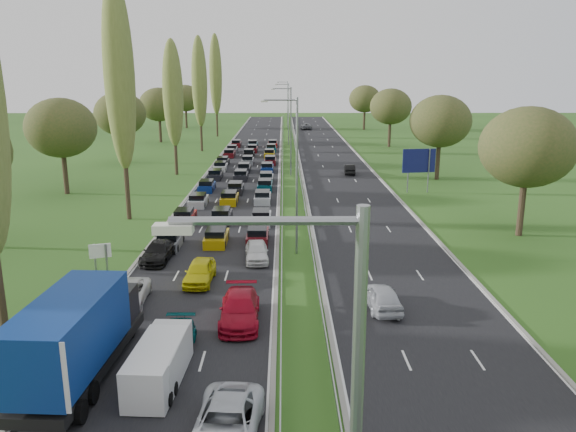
{
  "coord_description": "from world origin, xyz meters",
  "views": [
    {
      "loc": [
        3.5,
        1.15,
        13.59
      ],
      "look_at": [
        3.88,
        49.08,
        1.5
      ],
      "focal_mm": 35.0,
      "sensor_mm": 36.0,
      "label": 1
    }
  ],
  "objects": [
    {
      "name": "direction_sign",
      "position": [
        19.4,
        66.39,
        3.57
      ],
      "size": [
        3.97,
        0.66,
        5.2
      ],
      "color": "gray",
      "rests_on": "ground"
    },
    {
      "name": "near_car_11",
      "position": [
        1.02,
        30.46,
        0.8
      ],
      "size": [
        2.34,
        5.44,
        1.56
      ],
      "primitive_type": "imported",
      "rotation": [
        0.0,
        0.0,
        0.03
      ],
      "color": "maroon",
      "rests_on": "near_carriageway"
    },
    {
      "name": "near_car_7",
      "position": [
        -2.0,
        26.75,
        0.67
      ],
      "size": [
        1.85,
        4.49,
        1.3
      ],
      "primitive_type": "imported",
      "rotation": [
        0.0,
        0.0,
        -0.01
      ],
      "color": "#055154",
      "rests_on": "near_carriageway"
    },
    {
      "name": "white_van_front",
      "position": [
        -2.06,
        24.69,
        0.96
      ],
      "size": [
        1.83,
        4.66,
        1.87
      ],
      "rotation": [
        0.0,
        0.0,
        -0.05
      ],
      "color": "silver",
      "rests_on": "near_carriageway"
    },
    {
      "name": "poplar_row",
      "position": [
        -11.5,
        68.17,
        12.39
      ],
      "size": [
        2.8,
        127.8,
        22.44
      ],
      "color": "#2D2116",
      "rests_on": "ground"
    },
    {
      "name": "lamp_columns",
      "position": [
        4.5,
        78.0,
        6.0
      ],
      "size": [
        0.18,
        140.18,
        12.0
      ],
      "color": "gray",
      "rests_on": "ground"
    },
    {
      "name": "far_car_0",
      "position": [
        9.34,
        32.27,
        0.77
      ],
      "size": [
        2.08,
        4.52,
        1.5
      ],
      "primitive_type": "imported",
      "rotation": [
        0.0,
        0.0,
        3.21
      ],
      "color": "#B1B4BB",
      "rests_on": "far_carriageway"
    },
    {
      "name": "near_car_12",
      "position": [
        1.46,
        41.29,
        0.74
      ],
      "size": [
        2.01,
        4.34,
        1.44
      ],
      "primitive_type": "imported",
      "rotation": [
        0.0,
        0.0,
        0.07
      ],
      "color": "white",
      "rests_on": "near_carriageway"
    },
    {
      "name": "blue_lorry",
      "position": [
        -5.82,
        24.56,
        2.17
      ],
      "size": [
        2.77,
        9.98,
        4.21
      ],
      "rotation": [
        0.0,
        0.0,
        -0.06
      ],
      "color": "black",
      "rests_on": "near_carriageway"
    },
    {
      "name": "white_van_rear",
      "position": [
        -2.15,
        23.91,
        0.99
      ],
      "size": [
        1.87,
        4.78,
        1.92
      ],
      "rotation": [
        0.0,
        0.0,
        -0.06
      ],
      "color": "silver",
      "rests_on": "near_carriageway"
    },
    {
      "name": "info_sign",
      "position": [
        -9.4,
        38.77,
        1.37
      ],
      "size": [
        1.46,
        0.55,
        2.1
      ],
      "color": "gray",
      "rests_on": "ground"
    },
    {
      "name": "central_reservation",
      "position": [
        4.5,
        82.5,
        0.55
      ],
      "size": [
        2.36,
        215.0,
        0.32
      ],
      "color": "gray",
      "rests_on": "ground"
    },
    {
      "name": "far_carriageway",
      "position": [
        11.25,
        82.5,
        0.0
      ],
      "size": [
        10.5,
        215.0,
        0.04
      ],
      "primitive_type": "cube",
      "color": "black",
      "rests_on": "ground"
    },
    {
      "name": "far_car_2",
      "position": [
        9.3,
        146.03,
        0.82
      ],
      "size": [
        2.73,
        5.77,
        1.59
      ],
      "primitive_type": "imported",
      "rotation": [
        0.0,
        0.0,
        3.16
      ],
      "color": "gray",
      "rests_on": "far_carriageway"
    },
    {
      "name": "woodland_left",
      "position": [
        -22.0,
        62.63,
        7.68
      ],
      "size": [
        8.0,
        166.0,
        11.1
      ],
      "color": "#2D2116",
      "rests_on": "ground"
    },
    {
      "name": "near_car_2",
      "position": [
        -5.99,
        33.11,
        0.67
      ],
      "size": [
        2.39,
        4.79,
        1.3
      ],
      "primitive_type": "imported",
      "rotation": [
        0.0,
        0.0,
        0.05
      ],
      "color": "silver",
      "rests_on": "near_carriageway"
    },
    {
      "name": "near_car_3",
      "position": [
        -5.93,
        41.37,
        0.71
      ],
      "size": [
        2.2,
        4.88,
        1.39
      ],
      "primitive_type": "imported",
      "rotation": [
        0.0,
        0.0,
        -0.05
      ],
      "color": "black",
      "rests_on": "near_carriageway"
    },
    {
      "name": "woodland_right",
      "position": [
        24.0,
        66.67,
        7.68
      ],
      "size": [
        8.0,
        153.0,
        11.1
      ],
      "color": "#2D2116",
      "rests_on": "ground"
    },
    {
      "name": "near_car_8",
      "position": [
        -2.14,
        36.73,
        0.78
      ],
      "size": [
        1.93,
        4.49,
        1.51
      ],
      "primitive_type": "imported",
      "rotation": [
        0.0,
        0.0,
        -0.03
      ],
      "color": "#C3BC0D",
      "rests_on": "near_carriageway"
    },
    {
      "name": "near_carriageway",
      "position": [
        -2.25,
        82.5,
        0.0
      ],
      "size": [
        10.5,
        215.0,
        0.04
      ],
      "primitive_type": "cube",
      "color": "black",
      "rests_on": "ground"
    },
    {
      "name": "ground",
      "position": [
        4.5,
        80.0,
        0.0
      ],
      "size": [
        260.0,
        260.0,
        0.0
      ],
      "primitive_type": "plane",
      "color": "#274C17",
      "rests_on": "ground"
    },
    {
      "name": "near_car_10",
      "position": [
        1.31,
        19.77,
        0.76
      ],
      "size": [
        2.84,
        5.52,
        1.49
      ],
      "primitive_type": "imported",
      "rotation": [
        0.0,
        0.0,
        -0.07
      ],
      "color": "silver",
      "rests_on": "near_carriageway"
    },
    {
      "name": "traffic_queue_fill",
      "position": [
        -2.24,
        77.81,
        0.44
      ],
      "size": [
        9.05,
        69.6,
        0.8
      ],
      "color": "slate",
      "rests_on": "ground"
    },
    {
      "name": "far_car_1",
      "position": [
        12.79,
        79.16,
        0.69
      ],
      "size": [
        1.65,
        4.13,
        1.34
      ],
      "primitive_type": "imported",
      "rotation": [
        0.0,
        0.0,
        3.08
      ],
      "color": "black",
      "rests_on": "far_carriageway"
    }
  ]
}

